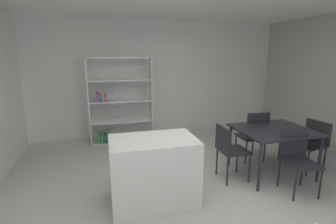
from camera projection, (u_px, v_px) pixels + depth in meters
ground_plane at (186, 201)px, 3.32m from camera, size 9.21×9.21×0.00m
back_partition at (146, 80)px, 5.86m from camera, size 6.70×0.06×2.73m
kitchen_island at (154, 170)px, 3.23m from camera, size 1.12×0.71×0.88m
open_bookshelf at (117, 105)px, 5.43m from camera, size 1.38×0.35×1.90m
dining_table at (273, 133)px, 3.94m from camera, size 1.17×0.99×0.77m
dining_chair_island_side at (228, 147)px, 3.78m from camera, size 0.44×0.44×0.88m
dining_chair_far at (254, 133)px, 4.45m from camera, size 0.45×0.46×0.95m
dining_chair_near at (297, 155)px, 3.50m from camera, size 0.49×0.50×0.91m
dining_chair_window_side at (312, 140)px, 4.19m from camera, size 0.51×0.51×0.84m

